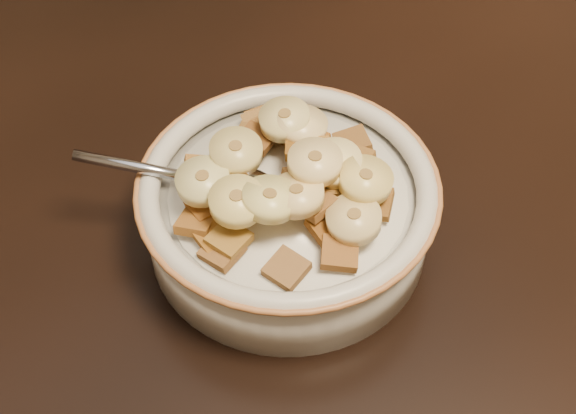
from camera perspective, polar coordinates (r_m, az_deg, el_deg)
table at (r=0.57m, az=-7.89°, el=1.94°), size 1.42×0.93×0.04m
cereal_bowl at (r=0.49m, az=0.00°, el=-0.70°), size 0.17×0.17×0.04m
milk at (r=0.48m, az=0.00°, el=0.90°), size 0.14×0.14×0.00m
spoon at (r=0.48m, az=-3.32°, el=1.45°), size 0.05×0.05×0.01m
cereal_square_0 at (r=0.45m, az=-5.04°, el=-2.30°), size 0.02×0.02×0.01m
cereal_square_1 at (r=0.47m, az=4.69°, el=1.89°), size 0.03×0.03×0.01m
cereal_square_2 at (r=0.47m, az=4.35°, el=2.62°), size 0.03×0.03×0.01m
cereal_square_3 at (r=0.45m, az=-4.72°, el=-3.15°), size 0.03×0.03×0.01m
cereal_square_4 at (r=0.46m, az=1.14°, el=1.91°), size 0.02×0.02×0.01m
cereal_square_5 at (r=0.51m, az=0.33°, el=6.07°), size 0.02×0.02×0.01m
cereal_square_6 at (r=0.49m, az=1.49°, el=4.62°), size 0.03×0.03×0.01m
cereal_square_7 at (r=0.51m, az=1.17°, el=5.90°), size 0.02×0.02×0.01m
cereal_square_8 at (r=0.48m, az=4.97°, el=2.26°), size 0.03×0.03×0.01m
cereal_square_9 at (r=0.51m, az=-0.62°, el=5.74°), size 0.03×0.03×0.01m
cereal_square_10 at (r=0.46m, az=-6.52°, el=-1.10°), size 0.03×0.03×0.01m
cereal_square_11 at (r=0.51m, az=-1.98°, el=5.92°), size 0.03×0.03×0.01m
cereal_square_12 at (r=0.46m, az=2.99°, el=1.73°), size 0.03×0.03×0.01m
cereal_square_13 at (r=0.45m, az=2.92°, el=-1.45°), size 0.02×0.02×0.01m
cereal_square_14 at (r=0.51m, az=-1.74°, el=6.16°), size 0.03×0.03×0.01m
cereal_square_15 at (r=0.49m, az=-2.23°, el=4.89°), size 0.03×0.03×0.01m
cereal_square_16 at (r=0.48m, az=1.04°, el=4.33°), size 0.03×0.03×0.01m
cereal_square_17 at (r=0.44m, az=-4.23°, el=-2.30°), size 0.03×0.03×0.01m
cereal_square_18 at (r=0.50m, az=-2.36°, el=5.49°), size 0.03×0.03×0.01m
cereal_square_19 at (r=0.48m, az=-6.15°, el=2.55°), size 0.03×0.03×0.01m
cereal_square_20 at (r=0.44m, az=3.70°, el=-3.30°), size 0.03×0.03×0.01m
cereal_square_21 at (r=0.46m, az=-3.94°, el=1.47°), size 0.02×0.02×0.01m
cereal_square_22 at (r=0.48m, az=4.70°, el=3.30°), size 0.03×0.03×0.01m
cereal_square_23 at (r=0.47m, az=1.73°, el=3.89°), size 0.03×0.03×0.01m
cereal_square_24 at (r=0.46m, az=-5.76°, el=0.10°), size 0.02×0.02×0.01m
cereal_square_25 at (r=0.46m, az=6.16°, el=0.27°), size 0.03×0.03×0.01m
cereal_square_26 at (r=0.50m, az=4.60°, el=4.62°), size 0.03×0.03×0.01m
cereal_square_27 at (r=0.44m, az=-0.10°, el=-4.41°), size 0.03×0.03×0.01m
cereal_square_28 at (r=0.45m, az=1.88°, el=0.26°), size 0.02×0.02×0.01m
banana_slice_0 at (r=0.49m, az=0.98°, el=5.81°), size 0.04×0.04×0.01m
banana_slice_1 at (r=0.45m, az=1.93°, el=3.21°), size 0.04×0.04×0.01m
banana_slice_2 at (r=0.45m, az=5.53°, el=1.92°), size 0.04×0.04×0.01m
banana_slice_3 at (r=0.46m, az=3.36°, el=3.15°), size 0.03×0.03×0.01m
banana_slice_4 at (r=0.46m, az=-3.73°, el=3.95°), size 0.03×0.03×0.01m
banana_slice_5 at (r=0.44m, az=-3.66°, el=0.40°), size 0.04×0.04×0.01m
banana_slice_6 at (r=0.44m, az=4.70°, el=-0.88°), size 0.03×0.03×0.01m
banana_slice_7 at (r=0.49m, az=-0.24°, el=6.26°), size 0.04×0.04×0.01m
banana_slice_8 at (r=0.46m, az=-6.07°, el=1.82°), size 0.04×0.04×0.01m
banana_slice_9 at (r=0.44m, az=0.61°, el=0.87°), size 0.04×0.04×0.01m
banana_slice_10 at (r=0.44m, az=-1.29°, el=0.55°), size 0.04×0.04×0.01m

